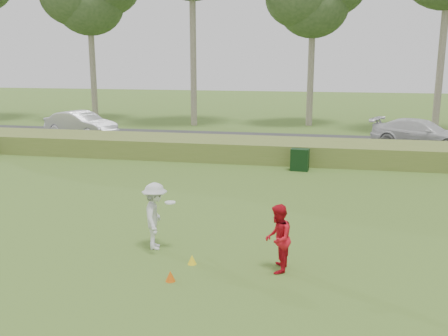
% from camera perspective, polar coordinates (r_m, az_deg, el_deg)
% --- Properties ---
extents(ground, '(120.00, 120.00, 0.00)m').
position_cam_1_polar(ground, '(12.48, -3.69, -9.80)').
color(ground, '#3E6421').
rests_on(ground, ground).
extents(reed_strip, '(80.00, 3.00, 0.90)m').
position_cam_1_polar(reed_strip, '(23.72, 3.83, 2.12)').
color(reed_strip, '#5A6E2C').
rests_on(reed_strip, ground).
extents(park_road, '(80.00, 6.00, 0.06)m').
position_cam_1_polar(park_road, '(28.69, 5.15, 3.07)').
color(park_road, '#2D2D2D').
rests_on(park_road, ground).
extents(player_white, '(0.98, 1.22, 1.70)m').
position_cam_1_polar(player_white, '(12.66, -7.87, -5.46)').
color(player_white, silver).
rests_on(player_white, ground).
extents(player_red, '(0.61, 0.77, 1.56)m').
position_cam_1_polar(player_red, '(11.32, 6.18, -8.01)').
color(player_red, red).
rests_on(player_red, ground).
extents(cone_orange, '(0.22, 0.22, 0.24)m').
position_cam_1_polar(cone_orange, '(11.08, -6.15, -12.17)').
color(cone_orange, '#DE590B').
rests_on(cone_orange, ground).
extents(cone_yellow, '(0.21, 0.21, 0.23)m').
position_cam_1_polar(cone_yellow, '(11.88, -3.67, -10.40)').
color(cone_yellow, yellow).
rests_on(cone_yellow, ground).
extents(utility_cabinet, '(0.80, 0.55, 0.94)m').
position_cam_1_polar(utility_cabinet, '(21.45, 8.66, 0.94)').
color(utility_cabinet, black).
rests_on(utility_cabinet, ground).
extents(car_mid, '(4.92, 3.05, 1.53)m').
position_cam_1_polar(car_mid, '(30.96, -16.04, 4.82)').
color(car_mid, white).
rests_on(car_mid, park_road).
extents(car_right, '(5.49, 3.96, 1.48)m').
position_cam_1_polar(car_right, '(28.29, 21.57, 3.68)').
color(car_right, silver).
rests_on(car_right, park_road).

